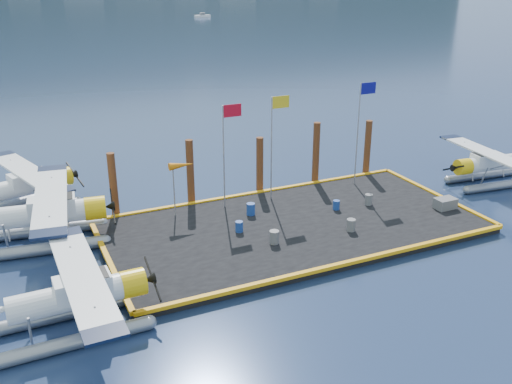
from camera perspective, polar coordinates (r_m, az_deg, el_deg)
ground at (r=31.32m, az=3.74°, el=-3.84°), size 4000.00×4000.00×0.00m
dock at (r=31.24m, az=3.75°, el=-3.51°), size 20.00×10.00×0.40m
dock_bumpers at (r=31.12m, az=3.76°, el=-3.02°), size 20.25×10.25×0.18m
seaplane_a at (r=23.45m, az=-17.71°, el=-10.27°), size 8.33×9.17×3.27m
seaplane_b at (r=31.00m, az=-20.36°, el=-2.36°), size 9.12×10.05×3.56m
seaplane_c at (r=35.59m, az=-22.23°, el=0.25°), size 8.73×9.34×3.34m
seaplane_d at (r=40.39m, az=22.38°, el=2.46°), size 7.77×8.58×3.04m
drum_0 at (r=30.07m, az=-1.69°, el=-3.47°), size 0.41×0.41×0.58m
drum_1 at (r=30.55m, az=9.48°, el=-3.28°), size 0.46×0.46×0.66m
drum_2 at (r=33.12m, az=8.03°, el=-1.29°), size 0.39×0.39×0.55m
drum_3 at (r=28.81m, az=1.83°, el=-4.53°), size 0.49×0.49×0.69m
drum_4 at (r=34.10m, az=11.19°, el=-0.74°), size 0.45×0.45×0.63m
drum_5 at (r=32.08m, az=-0.53°, el=-1.72°), size 0.48×0.48×0.67m
crate at (r=34.72m, az=18.39°, el=-1.08°), size 1.21×0.81×0.60m
flagpole_red at (r=32.07m, az=-2.93°, el=5.19°), size 1.14×0.08×6.00m
flagpole_yellow at (r=33.22m, az=1.88°, el=6.00°), size 1.14×0.08×6.20m
flagpole_blue at (r=36.18m, az=10.48°, el=7.22°), size 1.14×0.08×6.50m
windsock at (r=31.56m, az=-7.50°, el=2.54°), size 1.40×0.44×3.12m
piling_0 at (r=32.69m, az=-14.06°, el=0.45°), size 0.44×0.44×4.00m
piling_1 at (r=33.66m, az=-6.58°, el=1.77°), size 0.44×0.44×4.20m
piling_2 at (r=35.28m, az=0.38°, el=2.50°), size 0.44×0.44×3.80m
piling_3 at (r=37.00m, az=6.01°, el=3.70°), size 0.44×0.44×4.30m
piling_4 at (r=39.16m, az=11.07°, el=4.18°), size 0.44×0.44×4.00m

